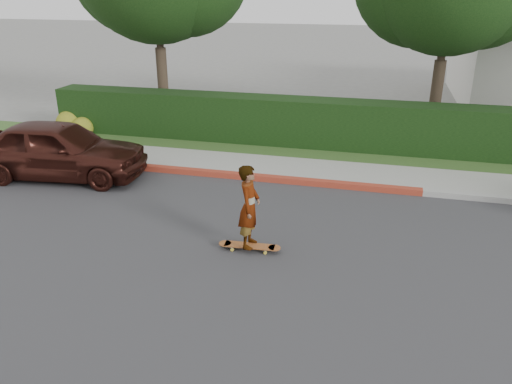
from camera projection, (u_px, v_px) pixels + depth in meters
ground at (374, 281)px, 8.44m from camera, size 120.00×120.00×0.00m
road at (374, 281)px, 8.43m from camera, size 60.00×8.00×0.01m
curb_far at (379, 189)px, 12.08m from camera, size 60.00×0.20×0.15m
curb_red_section at (186, 171)px, 13.20m from camera, size 12.00×0.21×0.15m
sidewalk_far at (380, 176)px, 12.89m from camera, size 60.00×1.60×0.12m
planting_strip at (381, 158)px, 14.33m from camera, size 60.00×1.60×0.10m
hedge at (283, 122)px, 15.27m from camera, size 15.00×1.00×1.50m
flowering_shrub at (74, 125)px, 16.59m from camera, size 1.40×1.00×0.90m
skateboard at (250, 246)px, 9.36m from camera, size 1.19×0.30×0.11m
skateboarder at (249, 207)px, 9.05m from camera, size 0.39×0.58×1.59m
car_maroon at (59, 149)px, 12.73m from camera, size 4.58×2.24×1.50m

